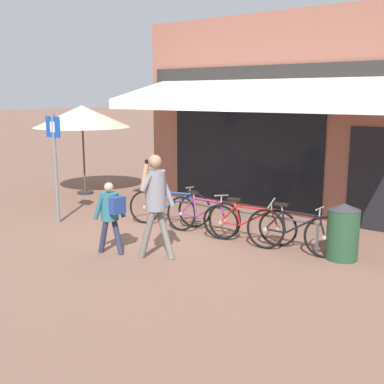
{
  "coord_description": "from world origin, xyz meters",
  "views": [
    {
      "loc": [
        5.86,
        -7.41,
        2.71
      ],
      "look_at": [
        0.91,
        -0.79,
        1.05
      ],
      "focal_mm": 45.0,
      "sensor_mm": 36.0,
      "label": 1
    }
  ],
  "objects_px": {
    "bicycle_black": "(294,231)",
    "cafe_parasol": "(82,117)",
    "bicycle_blue": "(169,207)",
    "pedestrian_child": "(111,210)",
    "bicycle_red": "(248,224)",
    "pedestrian_adult": "(155,195)",
    "bicycle_purple": "(202,215)",
    "litter_bin": "(343,231)",
    "parking_sign": "(55,157)"
  },
  "relations": [
    {
      "from": "bicycle_black",
      "to": "cafe_parasol",
      "type": "relative_size",
      "value": 0.68
    },
    {
      "from": "bicycle_blue",
      "to": "pedestrian_child",
      "type": "height_order",
      "value": "pedestrian_child"
    },
    {
      "from": "bicycle_red",
      "to": "cafe_parasol",
      "type": "bearing_deg",
      "value": 153.46
    },
    {
      "from": "bicycle_blue",
      "to": "pedestrian_adult",
      "type": "bearing_deg",
      "value": -76.75
    },
    {
      "from": "bicycle_black",
      "to": "cafe_parasol",
      "type": "xyz_separation_m",
      "value": [
        -6.95,
        1.29,
        1.76
      ]
    },
    {
      "from": "bicycle_purple",
      "to": "bicycle_black",
      "type": "height_order",
      "value": "bicycle_black"
    },
    {
      "from": "bicycle_black",
      "to": "bicycle_red",
      "type": "bearing_deg",
      "value": 172.69
    },
    {
      "from": "bicycle_red",
      "to": "bicycle_black",
      "type": "height_order",
      "value": "bicycle_black"
    },
    {
      "from": "bicycle_blue",
      "to": "bicycle_red",
      "type": "relative_size",
      "value": 0.99
    },
    {
      "from": "bicycle_red",
      "to": "bicycle_blue",
      "type": "bearing_deg",
      "value": 161.43
    },
    {
      "from": "cafe_parasol",
      "to": "bicycle_purple",
      "type": "bearing_deg",
      "value": -14.63
    },
    {
      "from": "pedestrian_adult",
      "to": "litter_bin",
      "type": "bearing_deg",
      "value": -155.03
    },
    {
      "from": "bicycle_purple",
      "to": "pedestrian_adult",
      "type": "bearing_deg",
      "value": -85.26
    },
    {
      "from": "bicycle_black",
      "to": "litter_bin",
      "type": "height_order",
      "value": "litter_bin"
    },
    {
      "from": "bicycle_black",
      "to": "litter_bin",
      "type": "bearing_deg",
      "value": 4.89
    },
    {
      "from": "parking_sign",
      "to": "litter_bin",
      "type": "bearing_deg",
      "value": 13.13
    },
    {
      "from": "bicycle_red",
      "to": "cafe_parasol",
      "type": "relative_size",
      "value": 0.68
    },
    {
      "from": "bicycle_purple",
      "to": "bicycle_black",
      "type": "distance_m",
      "value": 1.97
    },
    {
      "from": "bicycle_purple",
      "to": "pedestrian_adult",
      "type": "distance_m",
      "value": 1.83
    },
    {
      "from": "pedestrian_adult",
      "to": "cafe_parasol",
      "type": "height_order",
      "value": "cafe_parasol"
    },
    {
      "from": "bicycle_red",
      "to": "cafe_parasol",
      "type": "distance_m",
      "value": 6.42
    },
    {
      "from": "parking_sign",
      "to": "bicycle_purple",
      "type": "bearing_deg",
      "value": 21.1
    },
    {
      "from": "bicycle_blue",
      "to": "bicycle_purple",
      "type": "xyz_separation_m",
      "value": [
        0.97,
        -0.15,
        -0.0
      ]
    },
    {
      "from": "pedestrian_child",
      "to": "cafe_parasol",
      "type": "distance_m",
      "value": 5.65
    },
    {
      "from": "litter_bin",
      "to": "cafe_parasol",
      "type": "bearing_deg",
      "value": 171.79
    },
    {
      "from": "bicycle_blue",
      "to": "pedestrian_child",
      "type": "relative_size",
      "value": 1.38
    },
    {
      "from": "bicycle_purple",
      "to": "cafe_parasol",
      "type": "distance_m",
      "value": 5.44
    },
    {
      "from": "bicycle_blue",
      "to": "pedestrian_adult",
      "type": "relative_size",
      "value": 0.99
    },
    {
      "from": "bicycle_purple",
      "to": "pedestrian_child",
      "type": "bearing_deg",
      "value": -109.26
    },
    {
      "from": "parking_sign",
      "to": "cafe_parasol",
      "type": "bearing_deg",
      "value": 128.59
    },
    {
      "from": "pedestrian_child",
      "to": "litter_bin",
      "type": "bearing_deg",
      "value": -141.67
    },
    {
      "from": "bicycle_blue",
      "to": "cafe_parasol",
      "type": "xyz_separation_m",
      "value": [
        -4.01,
        1.15,
        1.76
      ]
    },
    {
      "from": "bicycle_black",
      "to": "litter_bin",
      "type": "xyz_separation_m",
      "value": [
        0.79,
        0.18,
        0.1
      ]
    },
    {
      "from": "bicycle_black",
      "to": "parking_sign",
      "type": "height_order",
      "value": "parking_sign"
    },
    {
      "from": "bicycle_blue",
      "to": "parking_sign",
      "type": "xyz_separation_m",
      "value": [
        -2.05,
        -1.31,
        1.06
      ]
    },
    {
      "from": "bicycle_blue",
      "to": "bicycle_red",
      "type": "xyz_separation_m",
      "value": [
        2.02,
        -0.15,
        0.0
      ]
    },
    {
      "from": "pedestrian_adult",
      "to": "litter_bin",
      "type": "relative_size",
      "value": 1.85
    },
    {
      "from": "pedestrian_adult",
      "to": "parking_sign",
      "type": "xyz_separation_m",
      "value": [
        -3.25,
        0.51,
        0.34
      ]
    },
    {
      "from": "bicycle_black",
      "to": "bicycle_blue",
      "type": "bearing_deg",
      "value": 169.46
    },
    {
      "from": "bicycle_purple",
      "to": "parking_sign",
      "type": "relative_size",
      "value": 0.74
    },
    {
      "from": "pedestrian_child",
      "to": "cafe_parasol",
      "type": "bearing_deg",
      "value": -30.5
    },
    {
      "from": "parking_sign",
      "to": "cafe_parasol",
      "type": "relative_size",
      "value": 0.89
    },
    {
      "from": "pedestrian_adult",
      "to": "cafe_parasol",
      "type": "xyz_separation_m",
      "value": [
        -5.22,
        2.97,
        1.05
      ]
    },
    {
      "from": "bicycle_black",
      "to": "pedestrian_child",
      "type": "relative_size",
      "value": 1.4
    },
    {
      "from": "bicycle_red",
      "to": "bicycle_purple",
      "type": "bearing_deg",
      "value": 165.52
    },
    {
      "from": "pedestrian_child",
      "to": "cafe_parasol",
      "type": "xyz_separation_m",
      "value": [
        -4.43,
        3.24,
        1.36
      ]
    },
    {
      "from": "bicycle_blue",
      "to": "pedestrian_adult",
      "type": "distance_m",
      "value": 2.29
    },
    {
      "from": "bicycle_purple",
      "to": "cafe_parasol",
      "type": "height_order",
      "value": "cafe_parasol"
    },
    {
      "from": "litter_bin",
      "to": "bicycle_red",
      "type": "bearing_deg",
      "value": -173.77
    },
    {
      "from": "bicycle_blue",
      "to": "bicycle_red",
      "type": "bearing_deg",
      "value": -24.55
    }
  ]
}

